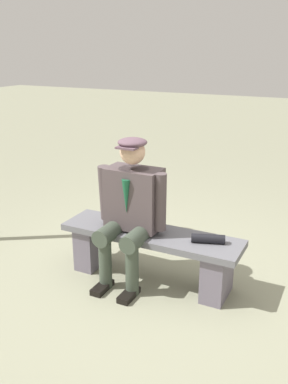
{
  "coord_description": "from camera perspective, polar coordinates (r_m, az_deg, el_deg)",
  "views": [
    {
      "loc": [
        -1.43,
        3.0,
        1.95
      ],
      "look_at": [
        0.06,
        0.0,
        0.81
      ],
      "focal_mm": 39.81,
      "sensor_mm": 36.0,
      "label": 1
    }
  ],
  "objects": [
    {
      "name": "bench",
      "position": [
        3.71,
        0.88,
        -7.64
      ],
      "size": [
        1.58,
        0.42,
        0.46
      ],
      "color": "slate",
      "rests_on": "ground"
    },
    {
      "name": "rolled_magazine",
      "position": [
        3.47,
        8.58,
        -6.19
      ],
      "size": [
        0.28,
        0.16,
        0.07
      ],
      "primitive_type": "cylinder",
      "rotation": [
        0.0,
        1.57,
        0.32
      ],
      "color": "black",
      "rests_on": "bench"
    },
    {
      "name": "seated_man",
      "position": [
        3.57,
        -1.8,
        -1.79
      ],
      "size": [
        0.63,
        0.6,
        1.26
      ],
      "color": "#4E4244",
      "rests_on": "ground"
    },
    {
      "name": "ground_plane",
      "position": [
        3.85,
        0.85,
        -11.55
      ],
      "size": [
        30.0,
        30.0,
        0.0
      ],
      "primitive_type": "plane",
      "color": "gray"
    }
  ]
}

